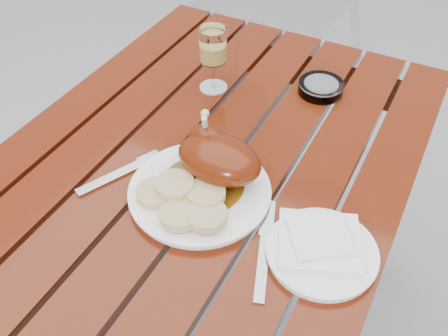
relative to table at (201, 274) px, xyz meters
The scene contains 10 objects.
table is the anchor object (origin of this frame).
dinner_plate 0.39m from the table, 53.32° to the right, with size 0.27×0.27×0.02m, color white.
roast_duck 0.44m from the table, 14.68° to the right, with size 0.18×0.17×0.12m.
bread_dumplings 0.43m from the table, 68.52° to the right, with size 0.19×0.13×0.03m.
wine_glass 0.53m from the table, 111.03° to the left, with size 0.07×0.07×0.16m, color #F4D76F.
side_plate 0.49m from the table, 16.58° to the right, with size 0.19×0.19×0.02m, color white.
napkin 0.50m from the table, 15.29° to the right, with size 0.14×0.13×0.01m, color white.
ashtray 0.55m from the table, 69.78° to the left, with size 0.11×0.11×0.03m, color #B2B7BC.
fork 0.41m from the table, 142.54° to the right, with size 0.02×0.17×0.01m, color gray.
knife 0.45m from the table, 32.69° to the right, with size 0.02×0.19×0.01m, color gray.
Camera 1 is at (0.39, -0.61, 1.44)m, focal length 40.00 mm.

